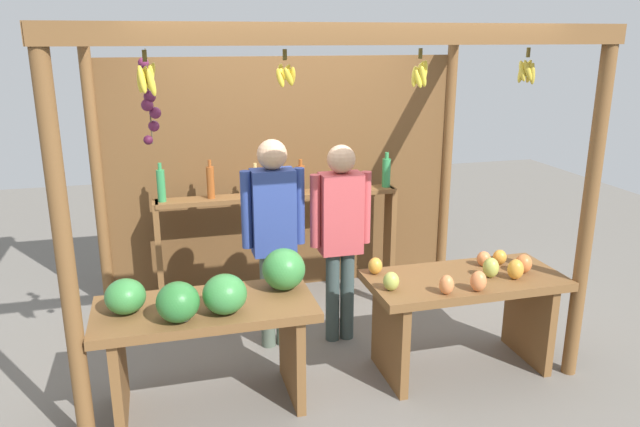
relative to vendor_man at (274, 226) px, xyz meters
The scene contains 7 objects.
ground_plane 1.04m from the vendor_man, 15.80° to the left, with size 12.00×12.00×0.00m, color slate.
market_stall 0.80m from the vendor_man, 61.38° to the left, with size 3.42×2.21×2.42m.
fruit_counter_left 0.96m from the vendor_man, 127.48° to the right, with size 1.42×0.66×1.00m.
fruit_counter_right 1.49m from the vendor_man, 29.52° to the right, with size 1.38×0.65×0.87m.
bottle_shelf_unit 0.93m from the vendor_man, 75.84° to the left, with size 2.19×0.22×1.34m.
vendor_man is the anchor object (origin of this frame).
vendor_woman 0.52m from the vendor_man, ahead, with size 0.48×0.21×1.58m.
Camera 1 is at (-1.12, -4.37, 2.35)m, focal length 34.09 mm.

